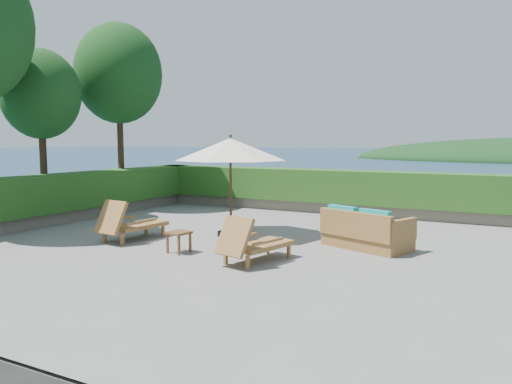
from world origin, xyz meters
The scene contains 14 objects.
ground centered at (0.00, 0.00, 0.00)m, with size 12.00×12.00×0.00m, color slate.
foundation centered at (0.00, 0.00, -1.55)m, with size 12.00×12.00×3.00m, color #5C5449.
ocean centered at (0.00, 0.00, -3.00)m, with size 600.00×600.00×0.00m, color #173449.
planter_wall_far centered at (0.00, 5.60, 0.18)m, with size 12.00×0.60×0.36m, color gray.
planter_wall_left centered at (-5.60, 0.00, 0.18)m, with size 0.60×12.00×0.36m, color gray.
hedge_far centered at (0.00, 5.60, 0.85)m, with size 12.40×0.90×1.00m, color #1E4714.
hedge_left centered at (-5.60, 0.00, 0.85)m, with size 0.90×12.40×1.00m, color #1E4714.
tree_mid centered at (-6.40, 0.50, 3.55)m, with size 2.20×2.20×4.83m.
tree_far centered at (-6.00, 3.20, 4.40)m, with size 2.80×2.80×6.03m.
patio_umbrella centered at (-0.43, 0.90, 2.05)m, with size 3.06×3.06×2.42m.
lounge_left centered at (-2.19, -0.66, 0.40)m, with size 0.86×1.73×0.96m.
lounge_right centered at (1.28, -1.17, 0.38)m, with size 1.00×1.69×0.91m.
side_table centered at (-0.44, -1.15, 0.36)m, with size 0.47×0.47×0.44m.
wicker_loveseat centered at (2.79, 1.03, 0.35)m, with size 2.02×1.51×0.89m.
Camera 1 is at (5.61, -9.22, 2.29)m, focal length 35.00 mm.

